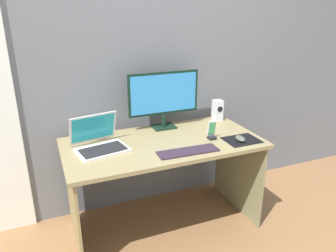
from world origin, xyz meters
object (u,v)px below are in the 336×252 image
object	(u,v)px
keyboard_external	(188,151)
speaker_right	(217,110)
mouse	(240,139)
phone_in_dock	(212,133)
fishbowl	(96,129)
laptop	(99,143)
monitor	(164,96)

from	to	relation	value
keyboard_external	speaker_right	bearing A→B (deg)	46.19
mouse	phone_in_dock	xyz separation A→B (m)	(-0.17, 0.12, 0.03)
fishbowl	keyboard_external	xyz separation A→B (m)	(0.52, -0.49, -0.07)
phone_in_dock	speaker_right	bearing A→B (deg)	54.23
speaker_right	fishbowl	xyz separation A→B (m)	(-1.03, -0.01, -0.02)
fishbowl	phone_in_dock	distance (m)	0.85
laptop	fishbowl	world-z (taller)	laptop
monitor	fishbowl	distance (m)	0.57
phone_in_dock	mouse	bearing A→B (deg)	-35.10
laptop	keyboard_external	world-z (taller)	laptop
monitor	fishbowl	size ratio (longest dim) A/B	3.81
monitor	keyboard_external	xyz separation A→B (m)	(-0.02, -0.50, -0.25)
keyboard_external	fishbowl	bearing A→B (deg)	138.90
speaker_right	laptop	size ratio (longest dim) A/B	0.46
monitor	phone_in_dock	distance (m)	0.47
laptop	keyboard_external	distance (m)	0.60
laptop	mouse	bearing A→B (deg)	-14.65
speaker_right	phone_in_dock	size ratio (longest dim) A/B	1.24
laptop	phone_in_dock	bearing A→B (deg)	-9.50
monitor	laptop	world-z (taller)	monitor
monitor	phone_in_dock	xyz separation A→B (m)	(0.24, -0.35, -0.21)
monitor	fishbowl	bearing A→B (deg)	-179.12
fishbowl	phone_in_dock	xyz separation A→B (m)	(0.78, -0.34, -0.02)
monitor	speaker_right	size ratio (longest dim) A/B	3.30
speaker_right	phone_in_dock	bearing A→B (deg)	-125.77
speaker_right	monitor	bearing A→B (deg)	179.71
speaker_right	fishbowl	bearing A→B (deg)	-179.68
mouse	monitor	bearing A→B (deg)	135.07
mouse	speaker_right	bearing A→B (deg)	84.41
laptop	phone_in_dock	world-z (taller)	laptop
keyboard_external	mouse	xyz separation A→B (m)	(0.43, 0.02, 0.02)
laptop	speaker_right	bearing A→B (deg)	11.71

